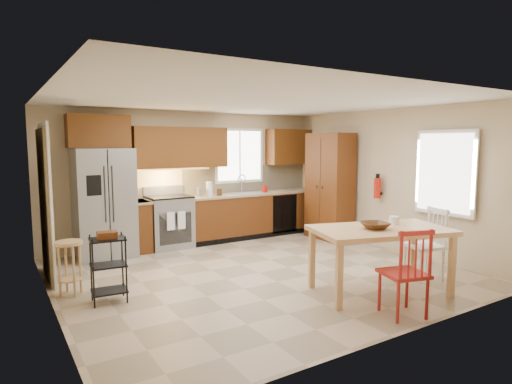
{
  "coord_description": "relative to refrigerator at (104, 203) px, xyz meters",
  "views": [
    {
      "loc": [
        -3.28,
        -5.18,
        1.9
      ],
      "look_at": [
        0.21,
        0.4,
        1.15
      ],
      "focal_mm": 30.0,
      "sensor_mm": 36.0,
      "label": 1
    }
  ],
  "objects": [
    {
      "name": "floor",
      "position": [
        1.7,
        -2.12,
        -0.91
      ],
      "size": [
        5.5,
        5.5,
        0.0
      ],
      "primitive_type": "plane",
      "color": "tan",
      "rests_on": "ground"
    },
    {
      "name": "ceiling",
      "position": [
        1.7,
        -2.12,
        1.59
      ],
      "size": [
        5.5,
        5.0,
        0.02
      ],
      "primitive_type": "cube",
      "color": "silver",
      "rests_on": "ground"
    },
    {
      "name": "wall_back",
      "position": [
        1.7,
        0.38,
        0.34
      ],
      "size": [
        5.5,
        0.02,
        2.5
      ],
      "primitive_type": "cube",
      "color": "#CCB793",
      "rests_on": "ground"
    },
    {
      "name": "wall_front",
      "position": [
        1.7,
        -4.62,
        0.34
      ],
      "size": [
        5.5,
        0.02,
        2.5
      ],
      "primitive_type": "cube",
      "color": "#CCB793",
      "rests_on": "ground"
    },
    {
      "name": "wall_left",
      "position": [
        -1.05,
        -2.12,
        0.34
      ],
      "size": [
        0.02,
        5.0,
        2.5
      ],
      "primitive_type": "cube",
      "color": "#CCB793",
      "rests_on": "ground"
    },
    {
      "name": "wall_right",
      "position": [
        4.45,
        -2.12,
        0.34
      ],
      "size": [
        0.02,
        5.0,
        2.5
      ],
      "primitive_type": "cube",
      "color": "#CCB793",
      "rests_on": "ground"
    },
    {
      "name": "refrigerator",
      "position": [
        0.0,
        0.0,
        0.0
      ],
      "size": [
        0.92,
        0.75,
        1.82
      ],
      "primitive_type": "cube",
      "color": "gray",
      "rests_on": "floor"
    },
    {
      "name": "range_stove",
      "position": [
        1.15,
        0.06,
        -0.45
      ],
      "size": [
        0.76,
        0.63,
        0.92
      ],
      "primitive_type": "cube",
      "color": "gray",
      "rests_on": "floor"
    },
    {
      "name": "base_cabinet_narrow",
      "position": [
        0.6,
        0.08,
        -0.46
      ],
      "size": [
        0.3,
        0.6,
        0.9
      ],
      "primitive_type": "cube",
      "color": "#5A2C10",
      "rests_on": "floor"
    },
    {
      "name": "base_cabinet_run",
      "position": [
        2.99,
        0.08,
        -0.46
      ],
      "size": [
        2.92,
        0.6,
        0.9
      ],
      "primitive_type": "cube",
      "color": "#5A2C10",
      "rests_on": "floor"
    },
    {
      "name": "dishwasher",
      "position": [
        3.55,
        -0.22,
        -0.46
      ],
      "size": [
        0.6,
        0.02,
        0.78
      ],
      "primitive_type": "cube",
      "color": "black",
      "rests_on": "floor"
    },
    {
      "name": "backsplash",
      "position": [
        2.99,
        0.36,
        0.27
      ],
      "size": [
        2.92,
        0.03,
        0.55
      ],
      "primitive_type": "cube",
      "color": "beige",
      "rests_on": "wall_back"
    },
    {
      "name": "upper_over_fridge",
      "position": [
        0.0,
        0.2,
        1.19
      ],
      "size": [
        1.0,
        0.35,
        0.55
      ],
      "primitive_type": "cube",
      "color": "#623710",
      "rests_on": "wall_back"
    },
    {
      "name": "upper_left_block",
      "position": [
        1.45,
        0.2,
        0.92
      ],
      "size": [
        1.8,
        0.35,
        0.75
      ],
      "primitive_type": "cube",
      "color": "#623710",
      "rests_on": "wall_back"
    },
    {
      "name": "upper_right_block",
      "position": [
        3.95,
        0.2,
        0.92
      ],
      "size": [
        1.0,
        0.35,
        0.75
      ],
      "primitive_type": "cube",
      "color": "#623710",
      "rests_on": "wall_back"
    },
    {
      "name": "window_back",
      "position": [
        2.8,
        0.35,
        0.74
      ],
      "size": [
        1.12,
        0.04,
        1.12
      ],
      "primitive_type": "cube",
      "color": "white",
      "rests_on": "wall_back"
    },
    {
      "name": "sink",
      "position": [
        2.8,
        0.08,
        -0.05
      ],
      "size": [
        0.62,
        0.46,
        0.16
      ],
      "primitive_type": "cube",
      "color": "gray",
      "rests_on": "base_cabinet_run"
    },
    {
      "name": "undercab_glow",
      "position": [
        1.15,
        0.17,
        0.52
      ],
      "size": [
        1.6,
        0.3,
        0.01
      ],
      "primitive_type": "cube",
      "color": "#FFBF66",
      "rests_on": "wall_back"
    },
    {
      "name": "soap_bottle",
      "position": [
        3.18,
        -0.02,
        0.09
      ],
      "size": [
        0.09,
        0.09,
        0.19
      ],
      "primitive_type": "imported",
      "color": "red",
      "rests_on": "base_cabinet_run"
    },
    {
      "name": "paper_towel",
      "position": [
        1.95,
        0.03,
        0.13
      ],
      "size": [
        0.12,
        0.12,
        0.28
      ],
      "primitive_type": "cylinder",
      "color": "white",
      "rests_on": "base_cabinet_run"
    },
    {
      "name": "canister_steel",
      "position": [
        1.75,
        0.03,
        0.08
      ],
      "size": [
        0.11,
        0.11,
        0.18
      ],
      "primitive_type": "cylinder",
      "color": "gray",
      "rests_on": "base_cabinet_run"
    },
    {
      "name": "canister_wood",
      "position": [
        2.15,
        -0.0,
        0.06
      ],
      "size": [
        0.1,
        0.1,
        0.14
      ],
      "primitive_type": "cylinder",
      "color": "#4E2F15",
      "rests_on": "base_cabinet_run"
    },
    {
      "name": "pantry",
      "position": [
        4.13,
        -0.93,
        0.14
      ],
      "size": [
        0.5,
        0.95,
        2.1
      ],
      "primitive_type": "cube",
      "color": "#5A2C10",
      "rests_on": "floor"
    },
    {
      "name": "fire_extinguisher",
      "position": [
        4.33,
        -1.98,
        0.19
      ],
      "size": [
        0.12,
        0.12,
        0.36
      ],
      "primitive_type": "cylinder",
      "color": "red",
      "rests_on": "wall_right"
    },
    {
      "name": "window_right",
      "position": [
        4.38,
        -3.27,
        0.54
      ],
      "size": [
        0.04,
        1.02,
        1.32
      ],
      "primitive_type": "cube",
      "color": "white",
      "rests_on": "wall_right"
    },
    {
      "name": "doorway",
      "position": [
        -0.97,
        -0.82,
        0.14
      ],
      "size": [
        0.04,
        0.95,
        2.1
      ],
      "primitive_type": "cube",
      "color": "#8C7A59",
      "rests_on": "wall_left"
    },
    {
      "name": "dining_table",
      "position": [
        2.57,
        -3.64,
        -0.5
      ],
      "size": [
        1.89,
        1.39,
        0.82
      ],
      "primitive_type": null,
      "rotation": [
        0.0,
        0.0,
        -0.29
      ],
      "color": "tan",
      "rests_on": "floor"
    },
    {
      "name": "chair_red",
      "position": [
        2.22,
        -4.29,
        -0.41
      ],
      "size": [
        0.58,
        0.58,
        0.99
      ],
      "primitive_type": null,
      "rotation": [
        0.0,
        0.0,
        -0.29
      ],
      "color": "#A11E18",
      "rests_on": "floor"
    },
    {
      "name": "chair_white",
      "position": [
        3.52,
        -3.59,
        -0.41
      ],
      "size": [
        0.58,
        0.58,
        0.99
      ],
      "primitive_type": null,
      "rotation": [
        0.0,
        0.0,
        1.28
      ],
      "color": "white",
      "rests_on": "floor"
    },
    {
      "name": "table_bowl",
      "position": [
        2.46,
        -3.64,
        -0.08
      ],
      "size": [
        0.42,
        0.42,
        0.08
      ],
      "primitive_type": "imported",
      "rotation": [
        0.0,
        0.0,
        -0.29
      ],
      "color": "#4E2F15",
      "rests_on": "dining_table"
    },
    {
      "name": "table_jar",
      "position": [
        2.94,
        -3.54,
        -0.05
      ],
      "size": [
        0.17,
        0.17,
        0.16
      ],
      "primitive_type": "cylinder",
      "rotation": [
        0.0,
        0.0,
        -0.29
      ],
      "color": "white",
      "rests_on": "dining_table"
    },
    {
      "name": "bar_stool",
      "position": [
        -0.8,
        -1.64,
        -0.57
      ],
      "size": [
        0.41,
        0.41,
        0.69
      ],
      "primitive_type": null,
      "rotation": [
        0.0,
        0.0,
        -0.25
      ],
      "color": "tan",
      "rests_on": "floor"
    },
    {
      "name": "utility_cart",
      "position": [
        -0.45,
        -2.15,
        -0.5
      ],
      "size": [
        0.44,
        0.36,
        0.82
      ],
      "primitive_type": null,
      "rotation": [
        0.0,
        0.0,
        -0.1
      ],
      "color": "black",
      "rests_on": "floor"
    }
  ]
}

